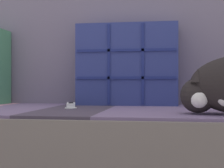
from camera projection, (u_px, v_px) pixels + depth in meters
The scene contains 4 objects.
couch at pixel (80, 153), 1.45m from camera, with size 1.94×0.85×0.38m.
sofa_backrest at pixel (97, 49), 1.80m from camera, with size 1.90×0.14×0.57m.
throw_pillow_quilted at pixel (127, 65), 1.63m from camera, with size 0.47×0.14×0.38m.
game_remote_near at pixel (71, 105), 1.48m from camera, with size 0.09×0.20×0.02m.
Camera 1 is at (0.36, -1.29, 0.48)m, focal length 55.00 mm.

